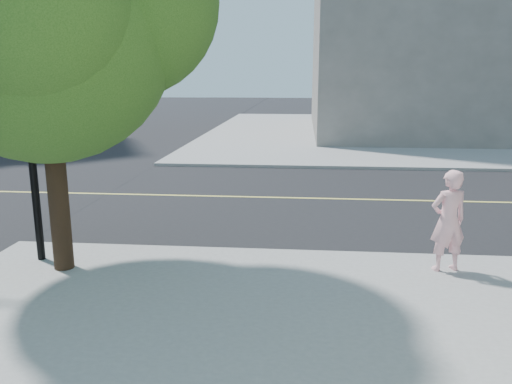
# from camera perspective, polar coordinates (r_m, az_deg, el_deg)

# --- Properties ---
(ground) EXTENTS (140.00, 140.00, 0.00)m
(ground) POSITION_cam_1_polar(r_m,az_deg,el_deg) (10.36, -20.15, -5.99)
(ground) COLOR black
(ground) RESTS_ON ground
(road_ew) EXTENTS (140.00, 9.00, 0.01)m
(road_ew) POSITION_cam_1_polar(r_m,az_deg,el_deg) (14.39, -12.59, -0.31)
(road_ew) COLOR black
(road_ew) RESTS_ON ground
(sidewalk_ne) EXTENTS (29.00, 25.00, 0.12)m
(sidewalk_ne) POSITION_cam_1_polar(r_m,az_deg,el_deg) (31.82, 22.04, 6.25)
(sidewalk_ne) COLOR gray
(sidewalk_ne) RESTS_ON ground
(filler_ne) EXTENTS (18.00, 16.00, 14.00)m
(filler_ne) POSITION_cam_1_polar(r_m,az_deg,el_deg) (32.53, 23.77, 18.73)
(filler_ne) COLOR slate
(filler_ne) RESTS_ON sidewalk_ne
(man_on_phone) EXTENTS (0.69, 0.55, 1.66)m
(man_on_phone) POSITION_cam_1_polar(r_m,az_deg,el_deg) (8.69, 20.75, -3.04)
(man_on_phone) COLOR #F7B2BB
(man_on_phone) RESTS_ON sidewalk_se
(street_tree) EXTENTS (4.86, 4.42, 6.45)m
(street_tree) POSITION_cam_1_polar(r_m,az_deg,el_deg) (8.55, -22.26, 19.18)
(street_tree) COLOR black
(street_tree) RESTS_ON sidewalk_se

